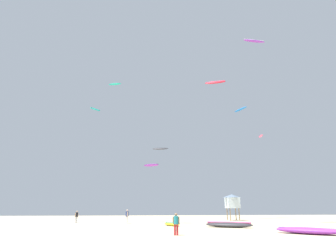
{
  "coord_description": "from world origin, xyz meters",
  "views": [
    {
      "loc": [
        -3.73,
        -14.2,
        1.99
      ],
      "look_at": [
        0.0,
        16.91,
        11.73
      ],
      "focal_mm": 28.15,
      "sensor_mm": 36.0,
      "label": 1
    }
  ],
  "objects": [
    {
      "name": "kite_aloft_2",
      "position": [
        14.06,
        19.64,
        27.17
      ],
      "size": [
        3.64,
        1.23,
        0.8
      ],
      "color": "purple"
    },
    {
      "name": "kite_grounded_near",
      "position": [
        9.93,
        6.45,
        0.29
      ],
      "size": [
        4.63,
        4.55,
        0.61
      ],
      "color": "purple",
      "rests_on": "ground"
    },
    {
      "name": "person_foreground",
      "position": [
        -0.58,
        6.89,
        0.93
      ],
      "size": [
        0.53,
        0.36,
        1.6
      ],
      "rotation": [
        0.0,
        0.0,
        4.58
      ],
      "color": "#B21E23",
      "rests_on": "ground"
    },
    {
      "name": "kite_aloft_4",
      "position": [
        -7.58,
        24.31,
        20.68
      ],
      "size": [
        2.17,
        1.18,
        0.23
      ],
      "color": "#19B29E"
    },
    {
      "name": "kite_grounded_far",
      "position": [
        0.53,
        17.63,
        0.19
      ],
      "size": [
        1.99,
        3.39,
        0.39
      ],
      "color": "yellow",
      "rests_on": "ground"
    },
    {
      "name": "kite_aloft_6",
      "position": [
        18.38,
        37.26,
        22.48
      ],
      "size": [
        2.32,
        3.96,
        0.66
      ],
      "color": "blue"
    },
    {
      "name": "kite_aloft_1",
      "position": [
        -12.79,
        39.14,
        21.8
      ],
      "size": [
        2.32,
        2.19,
        0.57
      ],
      "color": "#19B29E"
    },
    {
      "name": "kite_grounded_mid",
      "position": [
        6.16,
        14.4,
        0.29
      ],
      "size": [
        5.0,
        3.77,
        0.65
      ],
      "color": "#2D2D33",
      "rests_on": "ground"
    },
    {
      "name": "person_left",
      "position": [
        -4.76,
        23.33,
        1.02
      ],
      "size": [
        0.39,
        0.57,
        1.74
      ],
      "rotation": [
        0.0,
        0.0,
        0.21
      ],
      "color": "silver",
      "rests_on": "ground"
    },
    {
      "name": "kite_aloft_7",
      "position": [
        -0.47,
        22.06,
        9.95
      ],
      "size": [
        2.38,
        1.21,
        0.5
      ],
      "color": "#2D2D33"
    },
    {
      "name": "kite_aloft_3",
      "position": [
        11.84,
        33.52,
        26.75
      ],
      "size": [
        4.4,
        2.6,
        1.09
      ],
      "color": "red"
    },
    {
      "name": "ground_plane",
      "position": [
        0.0,
        0.0,
        0.0
      ],
      "size": [
        120.0,
        120.0,
        0.0
      ],
      "primitive_type": "plane",
      "color": "#C6B28C"
    },
    {
      "name": "lifeguard_tower",
      "position": [
        12.36,
        29.87,
        3.05
      ],
      "size": [
        2.3,
        2.3,
        4.15
      ],
      "color": "#8C704C",
      "rests_on": "ground"
    },
    {
      "name": "person_midground",
      "position": [
        -11.74,
        25.52,
        0.92
      ],
      "size": [
        0.39,
        0.4,
        1.57
      ],
      "rotation": [
        0.0,
        0.0,
        5.52
      ],
      "color": "silver",
      "rests_on": "ground"
    },
    {
      "name": "kite_aloft_0",
      "position": [
        -0.75,
        39.45,
        10.28
      ],
      "size": [
        3.39,
        2.59,
        0.62
      ],
      "color": "purple"
    },
    {
      "name": "kite_aloft_5",
      "position": [
        17.9,
        28.45,
        14.09
      ],
      "size": [
        1.01,
        2.13,
        0.22
      ],
      "color": "#E5598C"
    }
  ]
}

